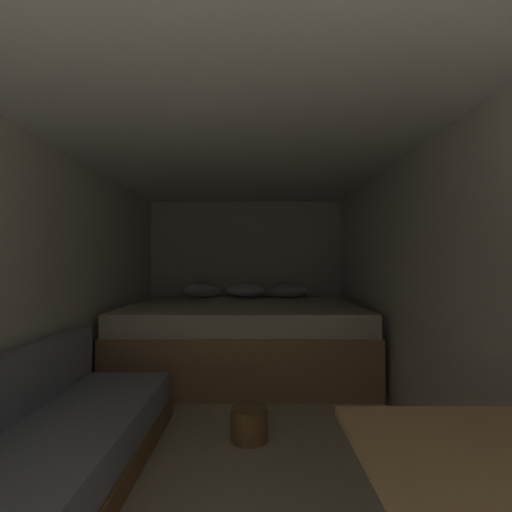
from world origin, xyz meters
TOP-DOWN VIEW (x-y plane):
  - ground_plane at (0.00, 1.90)m, footprint 7.32×7.32m
  - wall_back at (0.00, 4.58)m, footprint 2.64×0.05m
  - wall_left at (-1.29, 1.90)m, footprint 0.05×5.32m
  - wall_right at (1.29, 1.90)m, footprint 0.05×5.32m
  - ceiling_slab at (0.00, 1.90)m, footprint 2.64×5.32m
  - bed at (0.00, 3.60)m, footprint 2.42×1.85m
  - wicker_basket at (0.09, 2.02)m, footprint 0.25×0.25m

SIDE VIEW (x-z plane):
  - ground_plane at x=0.00m, z-range 0.00..0.00m
  - wicker_basket at x=0.09m, z-range 0.00..0.21m
  - bed at x=0.00m, z-range -0.08..0.82m
  - wall_back at x=0.00m, z-range 0.00..1.98m
  - wall_left at x=-1.29m, z-range 0.00..1.98m
  - wall_right at x=1.29m, z-range 0.00..1.98m
  - ceiling_slab at x=0.00m, z-range 1.98..2.03m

